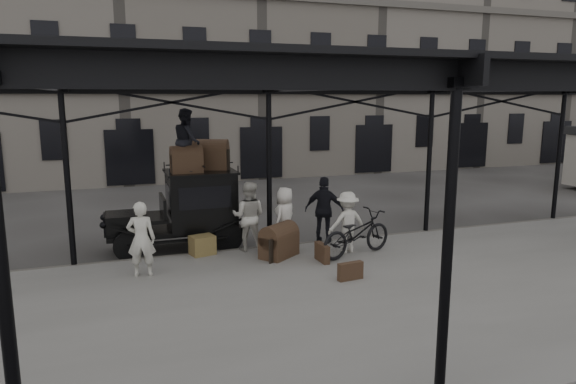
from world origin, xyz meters
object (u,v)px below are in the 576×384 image
Objects in this scene: taxi at (190,206)px; steamer_trunk_roof_near at (186,161)px; porter_official at (324,210)px; bicycle at (357,233)px; steamer_trunk_platform at (279,243)px; porter_left at (141,239)px.

taxi is 4.42× the size of steamer_trunk_roof_near.
steamer_trunk_roof_near is at bearing 18.04° from porter_official.
bicycle is at bearing -33.21° from taxi.
porter_official is 1.88m from steamer_trunk_platform.
porter_official is 4.00m from steamer_trunk_roof_near.
porter_left is 2.10× the size of steamer_trunk_roof_near.
porter_left is 2.92m from steamer_trunk_roof_near.
taxi is 1.65× the size of bicycle.
steamer_trunk_platform is at bearing -45.93° from taxi.
steamer_trunk_platform is (-1.93, 0.53, -0.22)m from bicycle.
bicycle is 2.23× the size of steamer_trunk_platform.
steamer_trunk_roof_near is (-0.08, -0.25, 1.28)m from taxi.
porter_left is at bearing 71.51° from bicycle.
porter_official is at bearing -155.60° from porter_left.
bicycle is at bearing -170.64° from porter_left.
porter_left is 0.93× the size of porter_official.
steamer_trunk_platform is (-1.59, -0.81, -0.57)m from porter_official.
taxi is 3.74m from porter_official.
porter_official is 1.89× the size of steamer_trunk_platform.
porter_official is at bearing -18.75° from taxi.
porter_official reaches higher than bicycle.
porter_official is at bearing -2.43° from bicycle.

